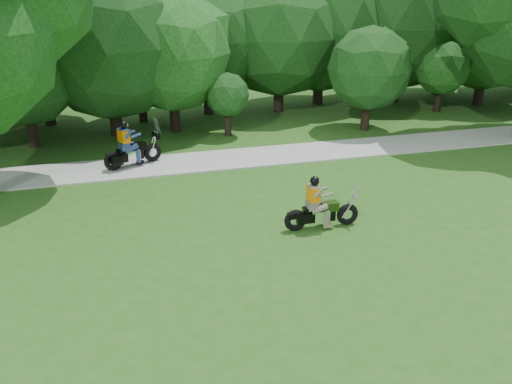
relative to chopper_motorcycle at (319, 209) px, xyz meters
name	(u,v)px	position (x,y,z in m)	size (l,w,h in m)	color
ground	(387,257)	(1.06, -1.91, -0.56)	(100.00, 100.00, 0.00)	#255819
walkway	(285,154)	(1.06, 6.09, -0.53)	(60.00, 2.20, 0.06)	#A6A6A1
tree_line	(252,38)	(1.49, 12.74, 3.10)	(40.58, 11.96, 7.47)	black
chopper_motorcycle	(319,209)	(0.00, 0.00, 0.00)	(2.13, 0.57, 1.52)	black
touring_motorcycle	(129,150)	(-4.76, 6.15, 0.11)	(2.11, 1.31, 1.70)	black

